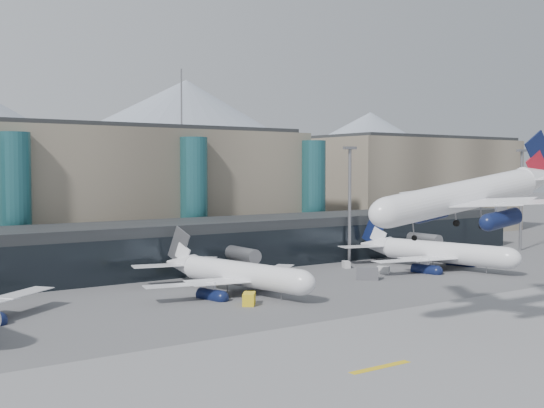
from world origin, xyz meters
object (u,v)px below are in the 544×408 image
at_px(veh_h, 249,299).
at_px(lightmast_mid, 350,197).
at_px(veh_e, 464,260).
at_px(hero_jet, 479,186).
at_px(veh_b, 208,280).
at_px(veh_g, 383,270).
at_px(lightmast_right, 521,194).
at_px(jet_parked_right, 427,245).
at_px(veh_c, 367,274).
at_px(jet_parked_mid, 227,265).
at_px(veh_d, 346,264).

bearing_deg(veh_h, lightmast_mid, -20.09).
xyz_separation_m(lightmast_mid, veh_e, (17.83, -16.99, -13.53)).
relative_size(hero_jet, veh_h, 10.19).
height_order(veh_b, veh_g, veh_b).
distance_m(lightmast_right, hero_jet, 90.03).
relative_size(jet_parked_right, veh_g, 16.00).
relative_size(lightmast_mid, veh_g, 10.67).
xyz_separation_m(jet_parked_right, veh_c, (-21.19, -4.73, -3.54)).
distance_m(jet_parked_mid, jet_parked_right, 48.79).
height_order(veh_c, veh_g, veh_c).
relative_size(lightmast_right, veh_g, 10.67).
bearing_deg(veh_g, veh_c, -99.52).
height_order(hero_jet, veh_d, hero_jet).
height_order(hero_jet, jet_parked_right, hero_jet).
height_order(lightmast_mid, veh_g, lightmast_mid).
relative_size(veh_b, veh_d, 1.22).
bearing_deg(veh_c, veh_d, 105.59).
height_order(veh_d, veh_e, veh_e).
distance_m(veh_b, veh_d, 34.17).
relative_size(hero_jet, veh_g, 14.21).
bearing_deg(jet_parked_right, jet_parked_mid, 76.51).
relative_size(jet_parked_mid, veh_e, 11.53).
xyz_separation_m(veh_c, veh_e, (30.86, 3.23, -0.24)).
distance_m(jet_parked_mid, veh_b, 7.99).
bearing_deg(veh_g, lightmast_right, 61.95).
bearing_deg(jet_parked_mid, veh_c, -113.16).
bearing_deg(veh_c, lightmast_right, 52.44).
bearing_deg(veh_h, hero_jet, -110.17).
bearing_deg(jet_parked_mid, veh_d, -88.49).
bearing_deg(veh_g, veh_e, 51.46).
bearing_deg(veh_e, veh_g, -162.21).
xyz_separation_m(lightmast_mid, veh_c, (-13.02, -20.22, -13.29)).
bearing_deg(lightmast_mid, veh_b, -168.22).
bearing_deg(lightmast_right, veh_h, -168.18).
distance_m(lightmast_mid, hero_jet, 61.93).
relative_size(lightmast_right, veh_c, 6.29).
relative_size(lightmast_right, jet_parked_mid, 0.71).
xyz_separation_m(veh_d, veh_g, (1.21, -9.87, 0.01)).
xyz_separation_m(lightmast_mid, lightmast_right, (50.00, -8.00, 0.00)).
bearing_deg(veh_b, lightmast_right, -95.84).
height_order(jet_parked_right, veh_d, jet_parked_right).
xyz_separation_m(lightmast_mid, hero_jet, (-26.03, -56.05, 4.09)).
relative_size(lightmast_mid, veh_e, 8.17).
xyz_separation_m(veh_c, veh_d, (6.75, 13.93, -0.44)).
height_order(hero_jet, veh_g, hero_jet).
bearing_deg(jet_parked_mid, veh_b, -15.68).
distance_m(hero_jet, jet_parked_right, 54.83).
bearing_deg(veh_h, jet_parked_right, -39.16).
height_order(jet_parked_right, veh_c, jet_parked_right).
xyz_separation_m(lightmast_mid, veh_d, (-6.27, -6.29, -13.73)).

